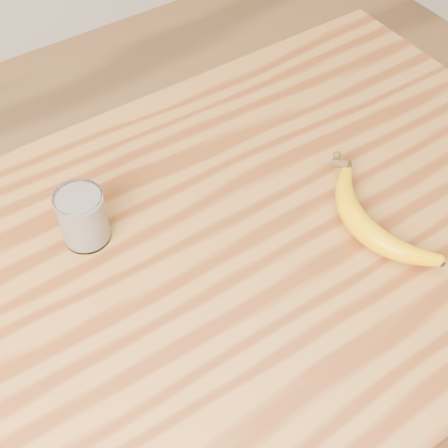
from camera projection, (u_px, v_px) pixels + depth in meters
table at (243, 286)px, 1.09m from camera, size 1.20×0.80×0.90m
smoothie_glass at (83, 217)px, 0.95m from camera, size 0.07×0.07×0.09m
banana at (362, 228)px, 0.98m from camera, size 0.13×0.33×0.04m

